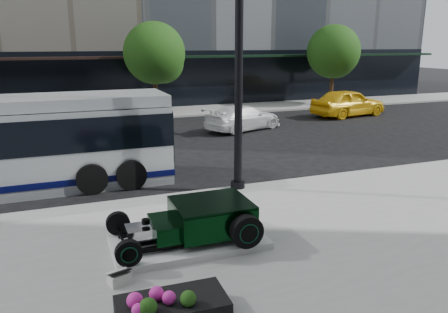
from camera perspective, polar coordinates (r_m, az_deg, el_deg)
name	(u,v)px	position (r m, az deg, el deg)	size (l,w,h in m)	color
ground	(207,173)	(15.72, -2.26, -2.16)	(120.00, 120.00, 0.00)	black
sidewalk_far	(138,114)	(29.02, -11.14, 5.50)	(70.00, 4.00, 0.12)	gray
street_trees	(156,55)	(27.98, -8.82, 12.91)	(29.80, 3.80, 5.70)	black
display_plinth	(189,241)	(10.08, -4.63, -10.97)	(3.40, 1.80, 0.15)	silver
hot_rod	(202,219)	(9.96, -2.83, -8.10)	(3.22, 2.00, 0.81)	black
info_plaque	(119,277)	(8.79, -13.50, -15.09)	(0.47, 0.40, 0.31)	silver
lamppost	(239,66)	(13.09, 1.94, 11.68)	(0.45, 0.45, 8.11)	black
flower_planter	(172,307)	(7.63, -6.78, -18.99)	(1.83, 0.95, 0.59)	black
white_sedan	(243,118)	(23.39, 2.54, 5.09)	(1.85, 4.56, 1.32)	white
yellow_taxi	(348,103)	(28.90, 15.90, 6.78)	(2.03, 5.04, 1.72)	yellow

